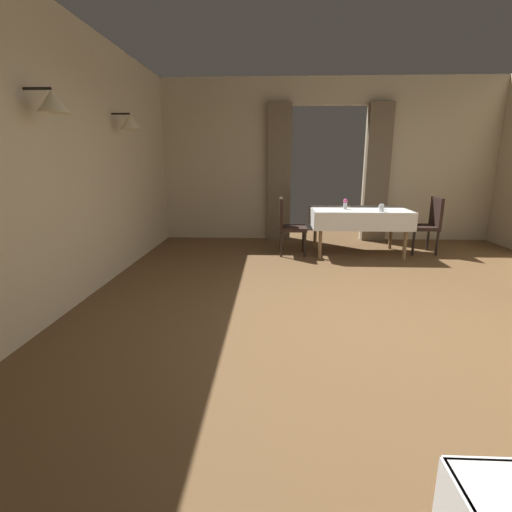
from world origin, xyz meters
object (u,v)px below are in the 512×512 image
(flower_vase_mid, at_px, (345,204))
(plate_mid_d, at_px, (343,206))
(glass_mid_c, at_px, (381,208))
(chair_mid_right, at_px, (428,223))
(dining_table_mid, at_px, (359,214))
(glass_mid_b, at_px, (382,207))
(chair_mid_left, at_px, (288,223))

(flower_vase_mid, relative_size, plate_mid_d, 0.75)
(plate_mid_d, bearing_deg, glass_mid_c, -52.46)
(flower_vase_mid, height_order, plate_mid_d, flower_vase_mid)
(glass_mid_c, bearing_deg, chair_mid_right, 25.23)
(dining_table_mid, height_order, chair_mid_right, chair_mid_right)
(dining_table_mid, bearing_deg, flower_vase_mid, -162.50)
(glass_mid_b, distance_m, plate_mid_d, 0.65)
(dining_table_mid, bearing_deg, plate_mid_d, 127.31)
(glass_mid_b, height_order, glass_mid_c, glass_mid_c)
(plate_mid_d, bearing_deg, chair_mid_left, -158.52)
(glass_mid_c, distance_m, plate_mid_d, 0.78)
(chair_mid_right, distance_m, glass_mid_c, 1.04)
(chair_mid_left, bearing_deg, dining_table_mid, 4.64)
(chair_mid_right, height_order, glass_mid_b, chair_mid_right)
(flower_vase_mid, bearing_deg, glass_mid_b, 3.01)
(dining_table_mid, height_order, chair_mid_left, chair_mid_left)
(dining_table_mid, bearing_deg, glass_mid_b, -7.58)
(glass_mid_c, relative_size, plate_mid_d, 0.42)
(glass_mid_c, height_order, plate_mid_d, glass_mid_c)
(chair_mid_left, bearing_deg, glass_mid_c, -9.64)
(dining_table_mid, distance_m, flower_vase_mid, 0.32)
(chair_mid_left, relative_size, plate_mid_d, 4.04)
(glass_mid_b, bearing_deg, chair_mid_right, 9.42)
(chair_mid_left, relative_size, flower_vase_mid, 5.42)
(plate_mid_d, bearing_deg, glass_mid_b, -30.17)
(chair_mid_left, bearing_deg, glass_mid_b, 1.83)
(dining_table_mid, xyz_separation_m, chair_mid_right, (1.16, 0.09, -0.14))
(dining_table_mid, bearing_deg, chair_mid_right, 4.39)
(chair_mid_left, relative_size, glass_mid_c, 9.54)
(chair_mid_right, bearing_deg, flower_vase_mid, -173.25)
(chair_mid_left, bearing_deg, plate_mid_d, 21.48)
(chair_mid_left, xyz_separation_m, glass_mid_b, (1.51, 0.05, 0.28))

